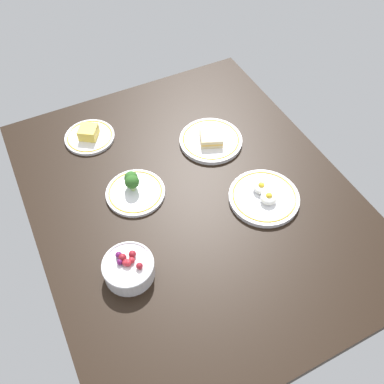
{
  "coord_description": "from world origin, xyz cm",
  "views": [
    {
      "loc": [
        73.28,
        -36.72,
        109.89
      ],
      "look_at": [
        0.0,
        0.0,
        6.0
      ],
      "focal_mm": 39.06,
      "sensor_mm": 36.0,
      "label": 1
    }
  ],
  "objects_px": {
    "plate_sandwich": "(211,139)",
    "plate_eggs": "(264,197)",
    "plate_cheese": "(89,136)",
    "bowl_berries": "(129,268)",
    "plate_broccoli": "(134,189)"
  },
  "relations": [
    {
      "from": "plate_cheese",
      "to": "plate_sandwich",
      "type": "distance_m",
      "value": 0.43
    },
    {
      "from": "plate_cheese",
      "to": "plate_broccoli",
      "type": "relative_size",
      "value": 0.93
    },
    {
      "from": "plate_sandwich",
      "to": "bowl_berries",
      "type": "relative_size",
      "value": 1.55
    },
    {
      "from": "plate_sandwich",
      "to": "bowl_berries",
      "type": "xyz_separation_m",
      "value": [
        0.36,
        -0.45,
        0.02
      ]
    },
    {
      "from": "plate_sandwich",
      "to": "plate_eggs",
      "type": "bearing_deg",
      "value": 5.66
    },
    {
      "from": "bowl_berries",
      "to": "plate_cheese",
      "type": "bearing_deg",
      "value": 173.18
    },
    {
      "from": "plate_cheese",
      "to": "plate_sandwich",
      "type": "bearing_deg",
      "value": 60.76
    },
    {
      "from": "plate_eggs",
      "to": "plate_cheese",
      "type": "bearing_deg",
      "value": -141.44
    },
    {
      "from": "bowl_berries",
      "to": "plate_broccoli",
      "type": "bearing_deg",
      "value": 155.45
    },
    {
      "from": "plate_sandwich",
      "to": "plate_broccoli",
      "type": "relative_size",
      "value": 1.17
    },
    {
      "from": "plate_sandwich",
      "to": "bowl_berries",
      "type": "distance_m",
      "value": 0.57
    },
    {
      "from": "plate_sandwich",
      "to": "plate_broccoli",
      "type": "bearing_deg",
      "value": -74.11
    },
    {
      "from": "plate_cheese",
      "to": "plate_broccoli",
      "type": "distance_m",
      "value": 0.31
    },
    {
      "from": "plate_eggs",
      "to": "bowl_berries",
      "type": "bearing_deg",
      "value": -83.52
    },
    {
      "from": "plate_cheese",
      "to": "plate_sandwich",
      "type": "xyz_separation_m",
      "value": [
        0.21,
        0.38,
        0.0
      ]
    }
  ]
}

